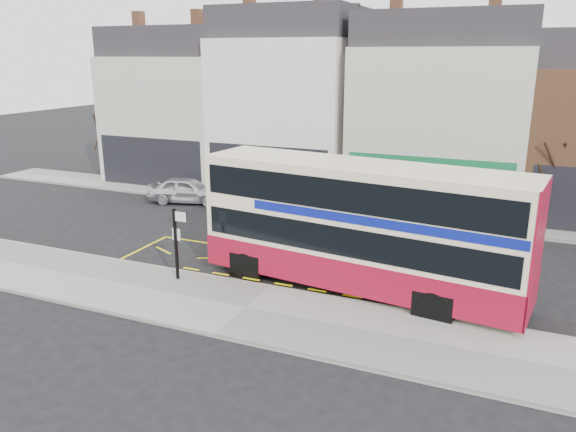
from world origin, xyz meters
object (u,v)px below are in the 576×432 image
at_px(car_silver, 187,190).
at_px(street_tree_left, 107,123).
at_px(street_tree_right, 548,152).
at_px(car_grey, 384,214).
at_px(bus_stop_post, 177,237).
at_px(car_white, 462,221).
at_px(double_decker_bus, 362,226).

distance_m(car_silver, street_tree_left, 9.24).
bearing_deg(street_tree_right, car_grey, -156.98).
bearing_deg(car_grey, bus_stop_post, 163.09).
bearing_deg(street_tree_left, street_tree_right, -1.28).
relative_size(bus_stop_post, car_white, 0.57).
height_order(street_tree_left, street_tree_right, street_tree_left).
xyz_separation_m(double_decker_bus, car_white, (2.59, 8.05, -1.73)).
relative_size(street_tree_left, street_tree_right, 1.02).
xyz_separation_m(car_grey, street_tree_left, (-19.52, 3.56, 3.13)).
bearing_deg(car_grey, street_tree_right, -55.43).
relative_size(double_decker_bus, car_white, 2.48).
distance_m(street_tree_left, street_tree_right, 26.52).
distance_m(double_decker_bus, car_white, 8.63).
height_order(double_decker_bus, car_silver, double_decker_bus).
xyz_separation_m(car_grey, car_white, (3.63, 0.30, 0.00)).
bearing_deg(street_tree_left, car_silver, -21.84).
height_order(car_white, street_tree_right, street_tree_right).
distance_m(bus_stop_post, street_tree_left, 19.59).
relative_size(car_silver, car_grey, 1.04).
bearing_deg(car_grey, street_tree_left, 91.21).
bearing_deg(bus_stop_post, double_decker_bus, 16.90).
height_order(bus_stop_post, car_silver, bus_stop_post).
distance_m(bus_stop_post, street_tree_right, 17.77).
bearing_deg(bus_stop_post, car_white, 47.90).
distance_m(car_grey, car_white, 3.64).
bearing_deg(double_decker_bus, car_white, 79.31).
bearing_deg(street_tree_left, car_white, -8.02).
bearing_deg(car_silver, car_grey, -106.53).
bearing_deg(car_silver, street_tree_right, -96.73).
relative_size(double_decker_bus, car_grey, 2.82).
bearing_deg(car_white, bus_stop_post, 138.92).
xyz_separation_m(bus_stop_post, car_grey, (5.28, 9.73, -1.11)).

